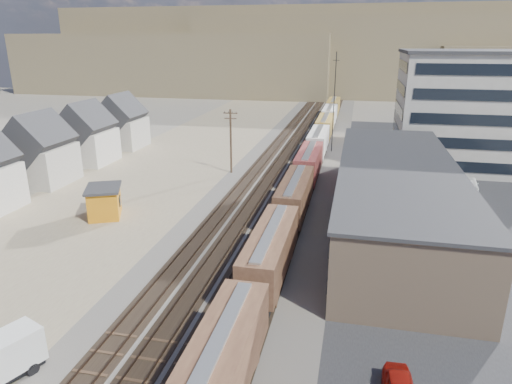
% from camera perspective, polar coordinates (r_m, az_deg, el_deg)
% --- Properties ---
extents(ground, '(300.00, 300.00, 0.00)m').
position_cam_1_polar(ground, '(33.34, -8.51, -18.52)').
color(ground, '#6B6356').
rests_on(ground, ground).
extents(ballast_bed, '(18.00, 200.00, 0.06)m').
position_cam_1_polar(ballast_bed, '(77.94, 4.53, 3.64)').
color(ballast_bed, '#4C4742').
rests_on(ballast_bed, ground).
extents(dirt_yard, '(24.00, 180.00, 0.03)m').
position_cam_1_polar(dirt_yard, '(74.12, -12.12, 2.48)').
color(dirt_yard, '#7F6D57').
rests_on(dirt_yard, ground).
extents(asphalt_lot, '(26.00, 120.00, 0.04)m').
position_cam_1_polar(asphalt_lot, '(63.98, 22.40, -1.10)').
color(asphalt_lot, '#232326').
rests_on(asphalt_lot, ground).
extents(rail_tracks, '(11.40, 200.00, 0.24)m').
position_cam_1_polar(rail_tracks, '(78.00, 4.13, 3.72)').
color(rail_tracks, black).
rests_on(rail_tracks, ground).
extents(freight_train, '(3.00, 119.74, 4.46)m').
position_cam_1_polar(freight_train, '(75.11, 7.27, 5.15)').
color(freight_train, black).
rests_on(freight_train, ground).
extents(warehouse, '(12.40, 40.40, 7.25)m').
position_cam_1_polar(warehouse, '(52.47, 17.02, -0.44)').
color(warehouse, tan).
rests_on(warehouse, ground).
extents(office_tower, '(22.60, 18.60, 18.45)m').
position_cam_1_polar(office_tower, '(82.24, 25.16, 9.31)').
color(office_tower, '#9E998E').
rests_on(office_tower, ground).
extents(utility_pole_north, '(2.20, 0.32, 10.00)m').
position_cam_1_polar(utility_pole_north, '(70.77, -3.17, 6.53)').
color(utility_pole_north, '#382619').
rests_on(utility_pole_north, ground).
extents(radio_mast, '(1.20, 0.16, 18.00)m').
position_cam_1_polar(radio_mast, '(85.45, 9.72, 10.97)').
color(radio_mast, black).
rests_on(radio_mast, ground).
extents(townhouse_row, '(8.15, 68.16, 10.47)m').
position_cam_1_polar(townhouse_row, '(68.32, -28.41, 3.03)').
color(townhouse_row, '#B7B2A8').
rests_on(townhouse_row, ground).
extents(hills_north, '(265.00, 80.00, 32.00)m').
position_cam_1_polar(hills_north, '(192.92, 9.91, 16.52)').
color(hills_north, brown).
rests_on(hills_north, ground).
extents(maintenance_shed, '(5.55, 6.12, 3.65)m').
position_cam_1_polar(maintenance_shed, '(56.61, -18.42, -1.11)').
color(maintenance_shed, orange).
rests_on(maintenance_shed, ground).
extents(parked_car_blue, '(5.37, 6.34, 1.61)m').
position_cam_1_polar(parked_car_blue, '(68.09, 23.96, 0.53)').
color(parked_car_blue, navy).
rests_on(parked_car_blue, ground).
extents(parked_car_far, '(2.30, 4.70, 1.54)m').
position_cam_1_polar(parked_car_far, '(70.65, 25.25, 0.93)').
color(parked_car_far, white).
rests_on(parked_car_far, ground).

